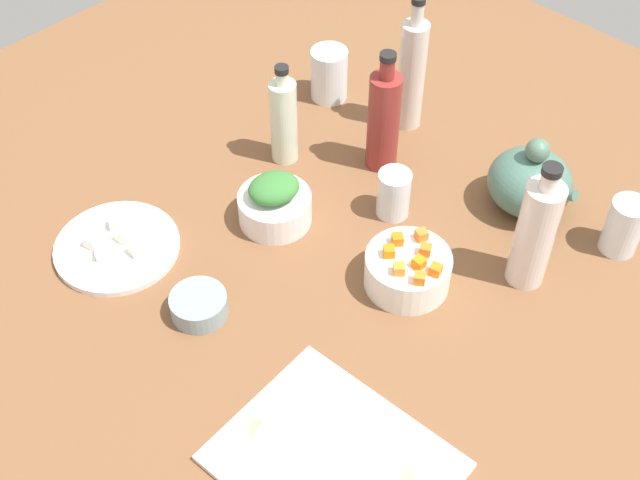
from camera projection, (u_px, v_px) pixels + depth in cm
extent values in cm
cube|color=brown|center=(320.00, 266.00, 145.42)|extent=(190.00, 190.00, 3.00)
cube|color=silver|center=(334.00, 462.00, 117.73)|extent=(32.47, 26.88, 1.00)
cylinder|color=white|center=(117.00, 247.00, 145.55)|extent=(21.66, 21.66, 1.20)
cylinder|color=white|center=(275.00, 208.00, 148.93)|extent=(13.06, 13.06, 5.68)
cylinder|color=white|center=(408.00, 270.00, 138.52)|extent=(14.31, 14.31, 6.30)
cylinder|color=#81979D|center=(199.00, 305.00, 135.06)|extent=(9.32, 9.32, 3.84)
ellipsoid|color=#456C5F|center=(530.00, 182.00, 149.19)|extent=(15.21, 14.59, 11.56)
sphere|color=#4B6E5B|center=(538.00, 150.00, 143.72)|extent=(4.26, 4.26, 4.26)
cylinder|color=#456C5F|center=(563.00, 194.00, 145.07)|extent=(5.38, 2.00, 3.93)
cylinder|color=silver|center=(535.00, 235.00, 134.34)|extent=(6.38, 6.38, 20.35)
cylinder|color=silver|center=(549.00, 181.00, 125.77)|extent=(2.87, 2.87, 3.13)
cylinder|color=black|center=(552.00, 170.00, 124.19)|extent=(3.19, 3.19, 1.20)
cylinder|color=maroon|center=(383.00, 122.00, 154.18)|extent=(5.97, 5.97, 19.81)
cylinder|color=maroon|center=(387.00, 69.00, 145.56)|extent=(2.69, 2.69, 3.81)
cylinder|color=black|center=(388.00, 57.00, 143.73)|extent=(2.99, 2.99, 1.20)
cylinder|color=silver|center=(411.00, 76.00, 161.41)|extent=(5.25, 5.25, 22.79)
cylinder|color=silver|center=(417.00, 14.00, 151.50)|extent=(2.36, 2.36, 4.38)
cylinder|color=black|center=(419.00, 0.00, 149.46)|extent=(2.62, 2.62, 1.20)
cylinder|color=silver|center=(284.00, 122.00, 156.36)|extent=(5.11, 5.11, 17.15)
cylinder|color=silver|center=(282.00, 78.00, 149.17)|extent=(2.30, 2.30, 2.54)
cylinder|color=black|center=(282.00, 70.00, 147.81)|extent=(2.56, 2.56, 1.20)
cylinder|color=white|center=(624.00, 226.00, 142.50)|extent=(6.38, 6.38, 10.51)
cylinder|color=white|center=(394.00, 194.00, 148.93)|extent=(5.98, 5.98, 9.15)
cylinder|color=white|center=(329.00, 74.00, 171.75)|extent=(7.57, 7.57, 11.00)
cube|color=orange|center=(425.00, 250.00, 136.16)|extent=(2.43, 2.43, 1.80)
cube|color=orange|center=(389.00, 252.00, 135.91)|extent=(2.54, 2.54, 1.80)
cube|color=orange|center=(399.00, 269.00, 133.35)|extent=(2.55, 2.55, 1.80)
cube|color=orange|center=(397.00, 239.00, 137.75)|extent=(2.53, 2.53, 1.80)
cube|color=orange|center=(420.00, 278.00, 132.01)|extent=(2.50, 2.50, 1.80)
cube|color=orange|center=(419.00, 263.00, 134.24)|extent=(1.84, 1.84, 1.80)
cube|color=orange|center=(436.00, 270.00, 133.24)|extent=(2.20, 2.20, 1.80)
cube|color=orange|center=(421.00, 235.00, 138.45)|extent=(2.36, 2.36, 1.80)
ellipsoid|color=#387634|center=(274.00, 188.00, 145.35)|extent=(10.36, 11.23, 4.12)
cube|color=#EAE8C9|center=(124.00, 235.00, 145.14)|extent=(2.58, 2.58, 2.20)
cube|color=white|center=(116.00, 222.00, 147.25)|extent=(3.08, 3.08, 2.20)
cube|color=silver|center=(103.00, 253.00, 142.29)|extent=(3.08, 3.08, 2.20)
cube|color=white|center=(92.00, 241.00, 144.18)|extent=(2.73, 2.73, 2.20)
cube|color=silver|center=(136.00, 249.00, 143.00)|extent=(2.43, 2.43, 2.20)
pyramid|color=beige|center=(263.00, 426.00, 119.65)|extent=(4.77, 4.78, 2.51)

